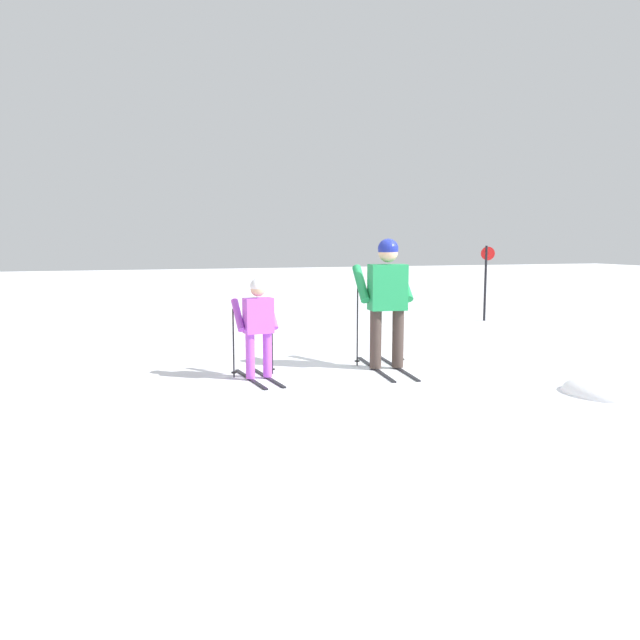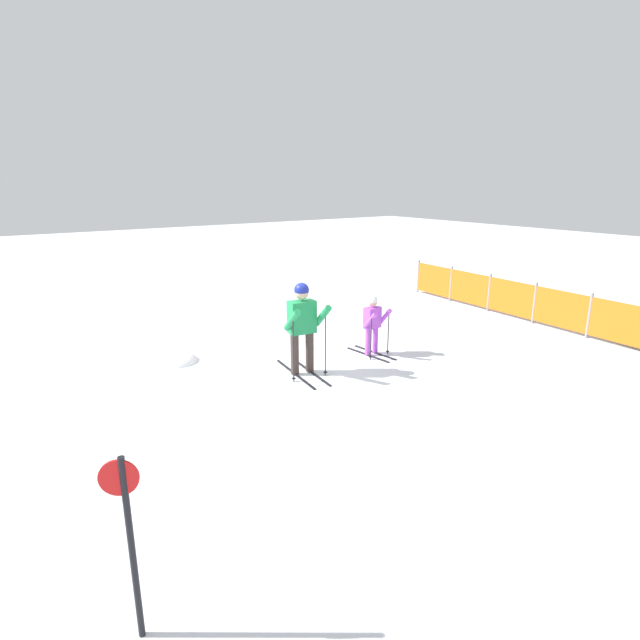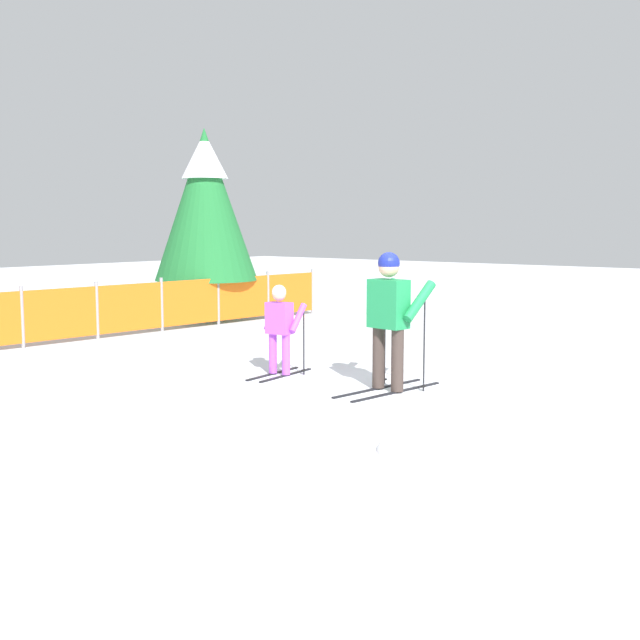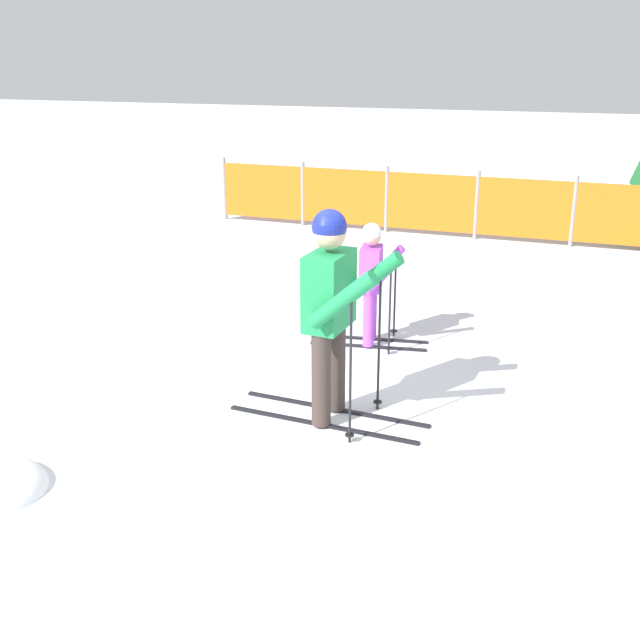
{
  "view_description": "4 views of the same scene",
  "coord_description": "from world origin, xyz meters",
  "px_view_note": "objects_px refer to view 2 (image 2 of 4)",
  "views": [
    {
      "loc": [
        -7.1,
        3.46,
        1.65
      ],
      "look_at": [
        0.26,
        1.04,
        0.66
      ],
      "focal_mm": 35.0,
      "sensor_mm": 36.0,
      "label": 1
    },
    {
      "loc": [
        7.34,
        -4.4,
        3.39
      ],
      "look_at": [
        0.06,
        0.63,
        0.91
      ],
      "focal_mm": 28.0,
      "sensor_mm": 36.0,
      "label": 2
    },
    {
      "loc": [
        -7.76,
        -5.2,
        2.0
      ],
      "look_at": [
        0.05,
        1.14,
        0.8
      ],
      "focal_mm": 45.0,
      "sensor_mm": 36.0,
      "label": 3
    },
    {
      "loc": [
        1.73,
        -5.36,
        2.84
      ],
      "look_at": [
        -0.05,
        0.62,
        0.65
      ],
      "focal_mm": 45.0,
      "sensor_mm": 36.0,
      "label": 4
    }
  ],
  "objects_px": {
    "skier_child": "(373,321)",
    "trail_marker": "(128,531)",
    "skier_adult": "(303,321)",
    "safety_fence": "(561,309)"
  },
  "relations": [
    {
      "from": "skier_child",
      "to": "trail_marker",
      "type": "height_order",
      "value": "trail_marker"
    },
    {
      "from": "skier_child",
      "to": "trail_marker",
      "type": "relative_size",
      "value": 0.78
    },
    {
      "from": "skier_adult",
      "to": "trail_marker",
      "type": "bearing_deg",
      "value": -39.16
    },
    {
      "from": "trail_marker",
      "to": "skier_child",
      "type": "bearing_deg",
      "value": 124.7
    },
    {
      "from": "skier_adult",
      "to": "trail_marker",
      "type": "height_order",
      "value": "skier_adult"
    },
    {
      "from": "skier_adult",
      "to": "safety_fence",
      "type": "relative_size",
      "value": 0.17
    },
    {
      "from": "skier_adult",
      "to": "skier_child",
      "type": "bearing_deg",
      "value": 99.23
    },
    {
      "from": "skier_adult",
      "to": "safety_fence",
      "type": "bearing_deg",
      "value": 86.86
    },
    {
      "from": "safety_fence",
      "to": "skier_child",
      "type": "bearing_deg",
      "value": -104.15
    },
    {
      "from": "skier_child",
      "to": "safety_fence",
      "type": "bearing_deg",
      "value": 69.89
    }
  ]
}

